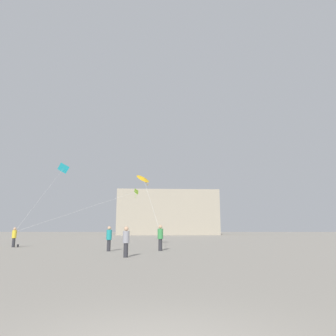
{
  "coord_description": "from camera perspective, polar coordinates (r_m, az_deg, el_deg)",
  "views": [
    {
      "loc": [
        0.24,
        -4.15,
        1.57
      ],
      "look_at": [
        0.0,
        17.42,
        5.83
      ],
      "focal_mm": 32.94,
      "sensor_mm": 36.0,
      "label": 1
    }
  ],
  "objects": [
    {
      "name": "person_in_yellow",
      "position": [
        30.36,
        -26.58,
        -11.23
      ],
      "size": [
        0.37,
        0.37,
        1.69
      ],
      "rotation": [
        0.0,
        0.0,
        1.58
      ],
      "color": "#2D2D33",
      "rests_on": "ground_plane"
    },
    {
      "name": "person_in_teal",
      "position": [
        22.88,
        -10.86,
        -12.51
      ],
      "size": [
        0.38,
        0.38,
        1.74
      ],
      "rotation": [
        0.0,
        0.0,
        2.02
      ],
      "color": "#2D2D33",
      "rests_on": "ground_plane"
    },
    {
      "name": "person_in_grey",
      "position": [
        17.9,
        -7.77,
        -13.12
      ],
      "size": [
        0.37,
        0.37,
        1.69
      ],
      "rotation": [
        0.0,
        0.0,
        3.73
      ],
      "color": "#2D2D33",
      "rests_on": "ground_plane"
    },
    {
      "name": "person_in_green",
      "position": [
        22.89,
        -1.43,
        -12.56
      ],
      "size": [
        0.4,
        0.4,
        1.84
      ],
      "rotation": [
        0.0,
        0.0,
        2.79
      ],
      "color": "#2D2D33",
      "rests_on": "ground_plane"
    },
    {
      "name": "kite_amber_diamond",
      "position": [
        28.85,
        -4.6,
        -1.91
      ],
      "size": [
        2.67,
        6.36,
        5.37
      ],
      "color": "yellow"
    },
    {
      "name": "kite_cyan_delta",
      "position": [
        42.97,
        -18.82,
        -0.16
      ],
      "size": [
        1.86,
        13.61,
        8.67
      ],
      "color": "#1EB2C6"
    },
    {
      "name": "kite_lime_delta",
      "position": [
        37.39,
        -6.54,
        -4.63
      ],
      "size": [
        9.8,
        10.69,
        5.0
      ],
      "color": "#8CD12D"
    },
    {
      "name": "building_left_hall",
      "position": [
        84.64,
        -0.2,
        -8.38
      ],
      "size": [
        26.76,
        17.7,
        11.34
      ],
      "color": "#A39984",
      "rests_on": "ground_plane"
    },
    {
      "name": "handbag_beside_flyer",
      "position": [
        30.32,
        -26.03,
        -12.8
      ],
      "size": [
        0.28,
        0.35,
        0.24
      ],
      "primitive_type": "cube",
      "rotation": [
        0.0,
        0.0,
        5.23
      ],
      "color": "black",
      "rests_on": "ground_plane"
    }
  ]
}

